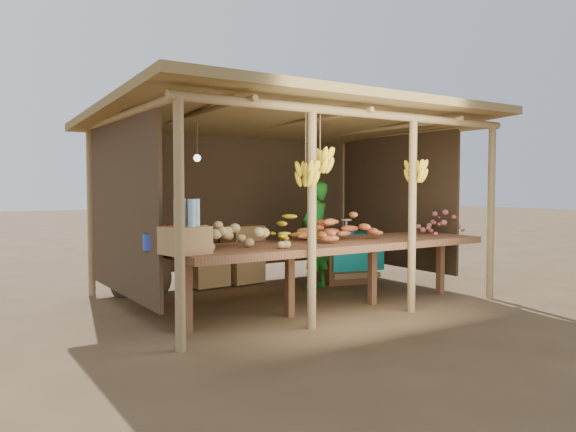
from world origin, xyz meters
TOP-DOWN VIEW (x-y plane):
  - ground at (0.00, 0.00)m, footprint 60.00×60.00m
  - stall_structure at (-0.00, -0.01)m, footprint 4.70×3.50m
  - counter at (0.00, -0.95)m, footprint 3.90×1.05m
  - potato_heap at (-1.36, -1.09)m, footprint 1.01×0.63m
  - sweet_potato_heap at (0.15, -0.88)m, footprint 1.17×0.91m
  - onion_heap at (1.90, -0.90)m, footprint 0.85×0.61m
  - banana_pile at (-0.35, -0.63)m, footprint 0.56×0.35m
  - tomato_basin at (-1.90, -0.65)m, footprint 0.46×0.46m
  - bottle_box at (-1.90, -1.15)m, footprint 0.45×0.38m
  - vendor at (0.65, 0.30)m, footprint 0.64×0.54m
  - tarp_crate at (1.33, 0.49)m, footprint 0.96×0.88m
  - carton_stack at (-0.20, 1.20)m, footprint 1.13×0.46m
  - burlap_sacks at (-1.54, 1.20)m, footprint 0.83×0.43m

SIDE VIEW (x-z plane):
  - ground at x=0.00m, z-range 0.00..0.00m
  - burlap_sacks at x=-1.54m, z-range -0.04..0.55m
  - carton_stack at x=-0.20m, z-range -0.05..0.79m
  - tarp_crate at x=1.33m, z-range -0.09..0.88m
  - counter at x=0.00m, z-range 0.34..1.14m
  - vendor at x=0.65m, z-range 0.00..1.50m
  - tomato_basin at x=-1.90m, z-range 0.78..1.02m
  - banana_pile at x=-0.35m, z-range 0.80..1.15m
  - onion_heap at x=1.90m, z-range 0.80..1.15m
  - sweet_potato_heap at x=0.15m, z-range 0.80..1.16m
  - potato_heap at x=-1.36m, z-range 0.80..1.17m
  - bottle_box at x=-1.90m, z-range 0.74..1.25m
  - stall_structure at x=0.00m, z-range 0.70..3.13m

